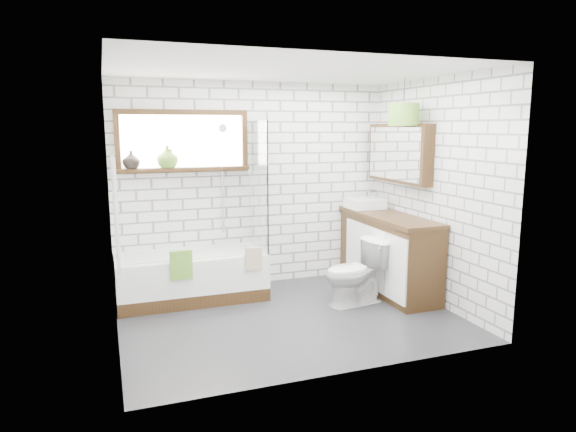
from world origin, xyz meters
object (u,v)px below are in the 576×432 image
object	(u,v)px
basin	(365,203)
toilet	(355,272)
bathtub	(192,277)
pendant	(404,115)
vanity	(388,252)

from	to	relation	value
basin	toilet	xyz separation A→B (m)	(-0.54, -0.82, -0.64)
toilet	basin	bearing A→B (deg)	137.55
basin	toilet	distance (m)	1.17
bathtub	pendant	xyz separation A→B (m)	(2.31, -0.67, 1.83)
pendant	vanity	bearing A→B (deg)	94.01
bathtub	toilet	distance (m)	1.87
bathtub	pendant	world-z (taller)	pendant
vanity	basin	size ratio (longest dim) A/B	3.80
toilet	pendant	size ratio (longest dim) A/B	2.18
bathtub	vanity	xyz separation A→B (m)	(2.29, -0.46, 0.20)
basin	toilet	bearing A→B (deg)	-123.36
vanity	basin	bearing A→B (deg)	96.84
toilet	pendant	bearing A→B (deg)	91.35
bathtub	vanity	bearing A→B (deg)	-11.43
bathtub	basin	bearing A→B (deg)	0.93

